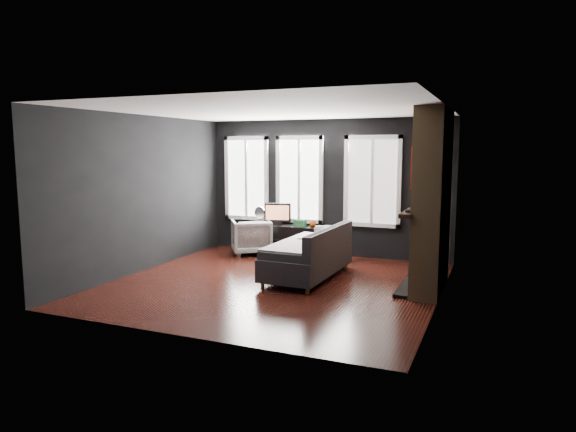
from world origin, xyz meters
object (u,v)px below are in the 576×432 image
at_px(sofa, 308,252).
at_px(mug, 313,223).
at_px(armchair, 251,235).
at_px(monitor, 278,212).
at_px(book, 323,221).
at_px(media_console, 292,240).
at_px(mantel_vase, 420,200).

height_order(sofa, mug, sofa).
distance_m(armchair, monitor, 0.70).
xyz_separation_m(sofa, book, (-0.33, 1.76, 0.26)).
distance_m(media_console, book, 0.76).
distance_m(sofa, mug, 1.75).
distance_m(armchair, mug, 1.28).
distance_m(media_console, mantel_vase, 3.10).
bearing_deg(armchair, mantel_vase, 131.21).
xyz_separation_m(armchair, mantel_vase, (3.44, -0.90, 0.92)).
distance_m(sofa, media_console, 1.93).
height_order(armchair, book, book).
relative_size(book, mantel_vase, 1.15).
distance_m(sofa, armchair, 2.21).
relative_size(armchair, book, 3.91).
bearing_deg(sofa, media_console, 122.02).
bearing_deg(sofa, book, 102.44).
bearing_deg(monitor, mantel_vase, -36.46).
relative_size(sofa, book, 10.12).
bearing_deg(monitor, sofa, -67.44).
bearing_deg(mug, book, 30.76).
height_order(monitor, mug, monitor).
distance_m(media_console, monitor, 0.62).
relative_size(media_console, monitor, 3.14).
bearing_deg(mug, monitor, -179.67).
xyz_separation_m(sofa, mantel_vase, (1.71, 0.48, 0.88)).
distance_m(sofa, book, 1.81).
distance_m(monitor, mantel_vase, 3.24).
height_order(book, mantel_vase, mantel_vase).
height_order(armchair, media_console, armchair).
bearing_deg(mantel_vase, media_console, 156.06).
distance_m(book, mantel_vase, 2.49).
distance_m(armchair, mantel_vase, 3.68).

